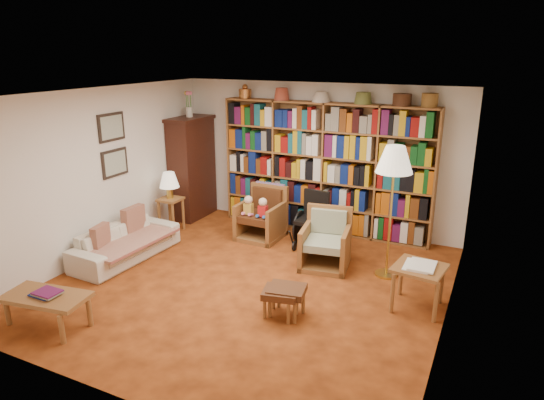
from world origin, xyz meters
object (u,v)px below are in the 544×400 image
Objects in this scene: side_table_lamp at (171,207)px; footstool_a at (287,292)px; armchair_leather at (263,216)px; wheelchair at (313,221)px; armchair_sage at (327,244)px; floor_lamp at (394,165)px; coffee_table at (46,299)px; side_table_papers at (419,273)px; sofa at (126,242)px; footstool_b at (281,295)px.

footstool_a is at bearing -30.07° from side_table_lamp.
armchair_leather is 0.98× the size of wheelchair.
wheelchair is (-0.45, 0.60, 0.08)m from armchair_sage.
side_table_lamp is 3.94m from floor_lamp.
floor_lamp is at bearing 42.96° from coffee_table.
armchair_sage is 1.59m from side_table_papers.
side_table_papers is at bearing -35.36° from wheelchair.
floor_lamp reaches higher than armchair_sage.
armchair_sage is 1.53m from floor_lamp.
footstool_a is at bearing -57.07° from armchair_leather.
floor_lamp is 1.80× the size of coffee_table.
armchair_leather is (1.46, 1.69, 0.11)m from sofa.
armchair_leather is 3.04m from side_table_papers.
footstool_a is (-0.82, -1.57, -1.28)m from floor_lamp.
side_table_lamp is 4.39m from side_table_papers.
side_table_lamp is (-0.10, 1.25, 0.17)m from sofa.
floor_lamp is 3.78× the size of footstool_a.
sofa is 1.97× the size of armchair_leather.
side_table_lamp is at bearing 100.99° from coffee_table.
armchair_sage is (2.89, -0.14, -0.10)m from side_table_lamp.
floor_lamp is at bearing -14.71° from armchair_leather.
footstool_b is at bearing -78.43° from wheelchair.
coffee_table is (-0.96, -3.53, -0.02)m from armchair_leather.
side_table_lamp is 0.70× the size of armchair_sage.
armchair_sage is (1.34, -0.59, -0.04)m from armchair_leather.
side_table_lamp is 2.48m from wheelchair.
footstool_a is at bearing 48.59° from footstool_b.
armchair_leather is at bearing 15.87° from side_table_lamp.
side_table_papers reaches higher than footstool_b.
armchair_sage is at bearing -2.84° from side_table_lamp.
footstool_a is at bearing -88.02° from armchair_sage.
footstool_b is (-1.40, -0.90, -0.19)m from side_table_papers.
armchair_leather is 3.66m from coffee_table.
side_table_papers is at bearing -53.72° from floor_lamp.
floor_lamp is 2.19m from footstool_a.
coffee_table is at bearing -127.93° from armchair_sage.
floor_lamp is (0.87, 0.01, 1.26)m from armchair_sage.
armchair_leather is at bearing 165.29° from floor_lamp.
floor_lamp is at bearing -70.35° from sofa.
sofa is at bearing -130.67° from armchair_leather.
floor_lamp is at bearing 0.35° from armchair_sage.
side_table_papers is (1.86, -1.32, 0.07)m from wheelchair.
floor_lamp is (2.21, -0.58, 1.22)m from armchair_leather.
wheelchair is at bearing 101.57° from footstool_b.
footstool_b is (-0.87, -1.63, -1.30)m from floor_lamp.
side_table_papers is at bearing -11.37° from side_table_lamp.
sofa is at bearing -143.96° from wheelchair.
footstool_b is 0.47× the size of coffee_table.
side_table_papers is 0.63× the size of coffee_table.
sofa is at bearing -158.36° from armchair_sage.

